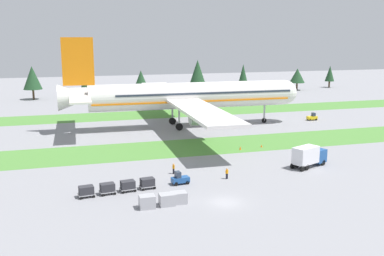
# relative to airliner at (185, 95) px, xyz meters

# --- Properties ---
(ground_plane) EXTENTS (400.00, 400.00, 0.00)m
(ground_plane) POSITION_rel_airliner_xyz_m (-8.11, -50.13, -7.63)
(ground_plane) COLOR gray
(grass_strip_near) EXTENTS (320.00, 13.84, 0.01)m
(grass_strip_near) POSITION_rel_airliner_xyz_m (-8.11, -19.88, -7.63)
(grass_strip_near) COLOR #4C8438
(grass_strip_near) RESTS_ON ground
(grass_strip_far) EXTENTS (320.00, 13.84, 0.01)m
(grass_strip_far) POSITION_rel_airliner_xyz_m (-8.11, 19.80, -7.63)
(grass_strip_far) COLOR #4C8438
(grass_strip_far) RESTS_ON ground
(airliner) EXTENTS (58.21, 71.56, 21.29)m
(airliner) POSITION_rel_airliner_xyz_m (0.00, 0.00, 0.00)
(airliner) COLOR silver
(airliner) RESTS_ON ground
(baggage_tug) EXTENTS (2.75, 1.62, 1.97)m
(baggage_tug) POSITION_rel_airliner_xyz_m (-12.02, -41.23, -6.82)
(baggage_tug) COLOR #1E4C8E
(baggage_tug) RESTS_ON ground
(cargo_dolly_lead) EXTENTS (2.37, 1.77, 1.55)m
(cargo_dolly_lead) POSITION_rel_airliner_xyz_m (-17.00, -41.87, -6.71)
(cargo_dolly_lead) COLOR #A3A3A8
(cargo_dolly_lead) RESTS_ON ground
(cargo_dolly_second) EXTENTS (2.37, 1.77, 1.55)m
(cargo_dolly_second) POSITION_rel_airliner_xyz_m (-19.88, -42.24, -6.71)
(cargo_dolly_second) COLOR #A3A3A8
(cargo_dolly_second) RESTS_ON ground
(cargo_dolly_third) EXTENTS (2.37, 1.77, 1.55)m
(cargo_dolly_third) POSITION_rel_airliner_xyz_m (-22.75, -42.61, -6.71)
(cargo_dolly_third) COLOR #A3A3A8
(cargo_dolly_third) RESTS_ON ground
(cargo_dolly_fourth) EXTENTS (2.37, 1.77, 1.55)m
(cargo_dolly_fourth) POSITION_rel_airliner_xyz_m (-25.63, -42.98, -6.71)
(cargo_dolly_fourth) COLOR #A3A3A8
(cargo_dolly_fourth) RESTS_ON ground
(catering_truck) EXTENTS (7.30, 4.82, 3.58)m
(catering_truck) POSITION_rel_airliner_xyz_m (11.00, -38.50, -5.68)
(catering_truck) COLOR #1E4C8E
(catering_truck) RESTS_ON ground
(pushback_tractor) EXTENTS (2.63, 1.36, 1.97)m
(pushback_tractor) POSITION_rel_airliner_xyz_m (34.19, -0.84, -6.82)
(pushback_tractor) COLOR yellow
(pushback_tractor) RESTS_ON ground
(ground_crew_marshaller) EXTENTS (0.53, 0.36, 1.74)m
(ground_crew_marshaller) POSITION_rel_airliner_xyz_m (-4.46, -40.81, -6.68)
(ground_crew_marshaller) COLOR black
(ground_crew_marshaller) RESTS_ON ground
(ground_crew_loader) EXTENTS (0.36, 0.54, 1.74)m
(ground_crew_loader) POSITION_rel_airliner_xyz_m (-11.69, -35.98, -6.68)
(ground_crew_loader) COLOR black
(ground_crew_loader) RESTS_ON ground
(uld_container_0) EXTENTS (2.02, 1.63, 1.55)m
(uld_container_0) POSITION_rel_airliner_xyz_m (-15.76, -49.00, -6.85)
(uld_container_0) COLOR #A3A3A8
(uld_container_0) RESTS_ON ground
(uld_container_1) EXTENTS (2.01, 1.61, 1.67)m
(uld_container_1) POSITION_rel_airliner_xyz_m (-18.42, -49.18, -6.80)
(uld_container_1) COLOR #A3A3A8
(uld_container_1) RESTS_ON ground
(uld_container_2) EXTENTS (2.01, 1.62, 1.50)m
(uld_container_2) POSITION_rel_airliner_xyz_m (-14.09, -48.65, -6.88)
(uld_container_2) COLOR #A3A3A8
(uld_container_2) RESTS_ON ground
(taxiway_marker_0) EXTENTS (0.44, 0.44, 0.64)m
(taxiway_marker_0) POSITION_rel_airliner_xyz_m (4.41, -24.52, -7.31)
(taxiway_marker_0) COLOR orange
(taxiway_marker_0) RESTS_ON ground
(taxiway_marker_1) EXTENTS (0.44, 0.44, 0.53)m
(taxiway_marker_1) POSITION_rel_airliner_xyz_m (9.19, -23.82, -7.36)
(taxiway_marker_1) COLOR orange
(taxiway_marker_1) RESTS_ON ground
(distant_tree_line) EXTENTS (182.67, 10.79, 12.57)m
(distant_tree_line) POSITION_rel_airliner_xyz_m (-11.91, 62.36, -0.55)
(distant_tree_line) COLOR #4C3823
(distant_tree_line) RESTS_ON ground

